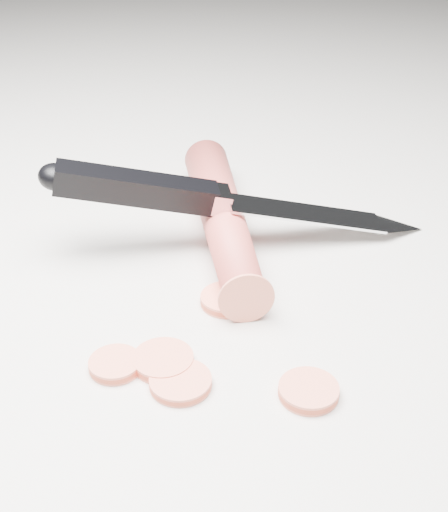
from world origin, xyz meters
name	(u,v)px	position (x,y,z in m)	size (l,w,h in m)	color
ground	(156,288)	(0.00, 0.00, 0.00)	(2.40, 2.40, 0.00)	beige
carrot	(223,218)	(0.07, 0.04, 0.02)	(0.03, 0.03, 0.22)	#C83B35
carrot_slice_0	(163,361)	(-0.02, -0.08, 0.00)	(0.04, 0.04, 0.01)	#EE6F53
carrot_slice_1	(181,382)	(-0.02, -0.10, 0.00)	(0.04, 0.04, 0.01)	#EE6F53
carrot_slice_2	(115,364)	(-0.05, -0.07, 0.00)	(0.03, 0.03, 0.01)	#EE6F53
carrot_slice_3	(226,300)	(0.04, -0.04, 0.00)	(0.04, 0.04, 0.01)	#EE6F53
carrot_slice_4	(309,391)	(0.05, -0.14, 0.00)	(0.04, 0.04, 0.01)	#EE6F53
kitchen_knife	(242,198)	(0.08, 0.03, 0.04)	(0.30, 0.11, 0.08)	silver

